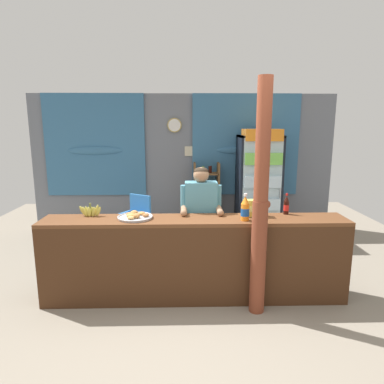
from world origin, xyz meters
name	(u,v)px	position (x,y,z in m)	size (l,w,h in m)	color
ground_plane	(184,268)	(0.00, 1.26, 0.00)	(8.20, 8.20, 0.00)	gray
back_wall_curtained	(182,160)	(-0.03, 3.20, 1.34)	(5.71, 0.22, 2.58)	slate
stall_counter	(195,254)	(0.12, 0.34, 0.58)	(3.46, 0.45, 0.97)	brown
timber_post	(260,206)	(0.79, 0.13, 1.19)	(0.19, 0.16, 2.47)	brown
drink_fridge	(259,179)	(1.35, 2.70, 1.06)	(0.75, 0.67, 1.94)	black
bottle_shelf_rack	(206,197)	(0.42, 2.92, 0.69)	(0.48, 0.28, 1.33)	brown
plastic_lawn_chair	(136,218)	(-0.80, 2.20, 0.49)	(0.61, 0.61, 0.86)	#3884D6
shopkeeper	(201,212)	(0.21, 0.81, 0.95)	(0.50, 0.42, 1.51)	#28282D
soda_bottle_orange_soda	(245,209)	(0.68, 0.36, 1.10)	(0.09, 0.09, 0.31)	orange
soda_bottle_cola	(286,205)	(1.21, 0.61, 1.07)	(0.06, 0.06, 0.25)	black
snack_box_instant_noodle	(254,208)	(0.81, 0.53, 1.06)	(0.22, 0.11, 0.19)	#EAD14C
pastry_tray	(135,216)	(-0.55, 0.47, 0.99)	(0.40, 0.40, 0.07)	#BCBCC1
banana_bunch	(90,211)	(-1.08, 0.57, 1.03)	(0.27, 0.07, 0.16)	#CCC14C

